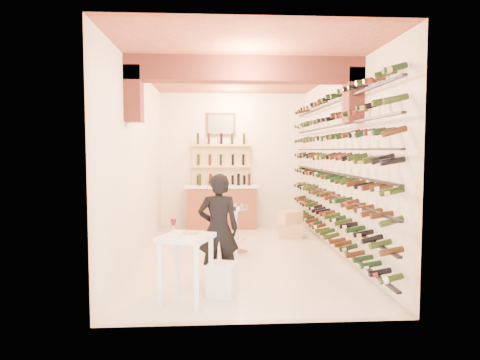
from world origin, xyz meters
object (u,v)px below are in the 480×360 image
(back_counter, at_px, (221,206))
(crate_lower, at_px, (290,231))
(person, at_px, (218,229))
(tasting_table, at_px, (186,247))
(white_stool, at_px, (222,279))
(chrome_barstool, at_px, (236,225))
(wine_rack, at_px, (328,167))

(back_counter, bearing_deg, crate_lower, -40.49)
(person, bearing_deg, tasting_table, 57.91)
(back_counter, bearing_deg, person, -91.47)
(back_counter, distance_m, crate_lower, 1.91)
(white_stool, bearing_deg, crate_lower, 66.97)
(chrome_barstool, bearing_deg, crate_lower, 46.98)
(person, bearing_deg, back_counter, -93.27)
(white_stool, bearing_deg, person, 94.84)
(wine_rack, distance_m, chrome_barstool, 1.93)
(person, distance_m, crate_lower, 3.48)
(chrome_barstool, bearing_deg, person, -100.37)
(person, relative_size, crate_lower, 3.04)
(wine_rack, xyz_separation_m, person, (-1.94, -1.63, -0.78))
(white_stool, relative_size, crate_lower, 0.82)
(back_counter, height_order, white_stool, back_counter)
(person, xyz_separation_m, crate_lower, (1.53, 3.07, -0.61))
(tasting_table, relative_size, crate_lower, 1.99)
(white_stool, height_order, crate_lower, white_stool)
(wine_rack, height_order, chrome_barstool, wine_rack)
(person, bearing_deg, white_stool, 93.04)
(white_stool, bearing_deg, back_counter, 89.12)
(tasting_table, bearing_deg, white_stool, 48.39)
(tasting_table, relative_size, chrome_barstool, 1.16)
(back_counter, relative_size, chrome_barstool, 1.97)
(chrome_barstool, height_order, crate_lower, chrome_barstool)
(person, height_order, crate_lower, person)
(chrome_barstool, relative_size, crate_lower, 1.72)
(back_counter, relative_size, person, 1.11)
(back_counter, height_order, person, person)
(wine_rack, bearing_deg, person, -139.92)
(back_counter, distance_m, tasting_table, 4.99)
(back_counter, distance_m, white_stool, 4.74)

